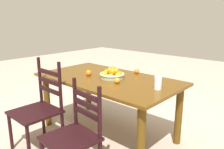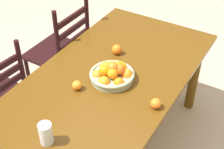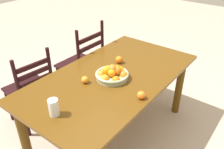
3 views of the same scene
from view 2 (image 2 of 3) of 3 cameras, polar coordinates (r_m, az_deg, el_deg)
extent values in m
plane|color=#B3A08E|center=(2.76, -0.12, -11.92)|extent=(12.00, 12.00, 0.00)
cube|color=#57360F|center=(2.26, -0.14, -0.24)|extent=(1.72, 0.94, 0.03)
cylinder|color=#50340D|center=(2.94, 13.84, -0.22)|extent=(0.08, 0.08, 0.70)
cylinder|color=#50340D|center=(3.16, 1.20, 4.04)|extent=(0.08, 0.08, 0.70)
cube|color=black|center=(3.03, -9.34, 3.76)|extent=(0.46, 0.46, 0.03)
cylinder|color=black|center=(3.39, -9.49, 3.27)|extent=(0.04, 0.04, 0.42)
cylinder|color=black|center=(3.16, -14.05, -0.33)|extent=(0.04, 0.04, 0.42)
cylinder|color=black|center=(3.18, -3.86, 1.16)|extent=(0.04, 0.04, 0.42)
cylinder|color=black|center=(2.94, -8.31, -2.88)|extent=(0.04, 0.04, 0.42)
cylinder|color=black|center=(2.91, -4.27, 9.13)|extent=(0.04, 0.04, 0.54)
cylinder|color=black|center=(2.64, -9.28, 5.43)|extent=(0.04, 0.04, 0.54)
cube|color=black|center=(2.81, -6.54, 5.90)|extent=(0.37, 0.03, 0.04)
cube|color=black|center=(2.76, -6.70, 7.73)|extent=(0.37, 0.03, 0.04)
cube|color=black|center=(2.71, -6.86, 9.64)|extent=(0.37, 0.03, 0.04)
cylinder|color=black|center=(3.03, -18.30, -3.32)|extent=(0.04, 0.04, 0.41)
cylinder|color=black|center=(2.80, -13.69, -6.28)|extent=(0.04, 0.04, 0.41)
cylinder|color=black|center=(2.52, -15.20, 1.21)|extent=(0.04, 0.04, 0.46)
cube|color=black|center=(2.48, -18.04, -2.02)|extent=(0.33, 0.05, 0.04)
cube|color=black|center=(2.42, -18.42, -0.50)|extent=(0.33, 0.05, 0.04)
cylinder|color=#9CAA8A|center=(2.20, 0.00, -0.37)|extent=(0.28, 0.28, 0.04)
torus|color=#9CAA8A|center=(2.18, 0.00, 0.09)|extent=(0.30, 0.30, 0.02)
sphere|color=orange|center=(2.25, 1.45, 1.23)|extent=(0.08, 0.08, 0.08)
sphere|color=orange|center=(2.25, -1.09, 1.33)|extent=(0.08, 0.08, 0.08)
sphere|color=orange|center=(2.18, -2.50, -0.12)|extent=(0.07, 0.07, 0.07)
sphere|color=orange|center=(2.12, -1.39, -1.33)|extent=(0.08, 0.08, 0.08)
sphere|color=orange|center=(2.12, 1.18, -1.44)|extent=(0.07, 0.07, 0.07)
sphere|color=orange|center=(2.18, 2.50, -0.13)|extent=(0.08, 0.08, 0.08)
sphere|color=orange|center=(2.14, 0.17, 1.20)|extent=(0.08, 0.08, 0.08)
sphere|color=orange|center=(2.15, 1.13, 0.88)|extent=(0.07, 0.07, 0.07)
sphere|color=orange|center=(2.15, 0.45, 0.92)|extent=(0.08, 0.08, 0.08)
sphere|color=orange|center=(2.18, 0.96, 1.40)|extent=(0.07, 0.07, 0.07)
sphere|color=orange|center=(2.12, 0.08, 0.14)|extent=(0.07, 0.07, 0.07)
sphere|color=orange|center=(2.14, -1.19, 0.67)|extent=(0.07, 0.07, 0.07)
sphere|color=orange|center=(2.15, 0.39, 0.86)|extent=(0.08, 0.08, 0.08)
sphere|color=orange|center=(2.17, 0.05, 1.32)|extent=(0.08, 0.08, 0.08)
sphere|color=orange|center=(2.00, 7.49, -4.92)|extent=(0.06, 0.06, 0.06)
sphere|color=orange|center=(2.43, 0.82, 4.28)|extent=(0.07, 0.07, 0.07)
sphere|color=orange|center=(2.12, -6.00, -1.85)|extent=(0.06, 0.06, 0.06)
cylinder|color=silver|center=(1.81, -11.23, -9.85)|extent=(0.07, 0.07, 0.13)
camera|label=1|loc=(2.91, -61.48, 4.13)|focal=36.22mm
camera|label=3|loc=(0.35, 58.31, -45.39)|focal=37.90mm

